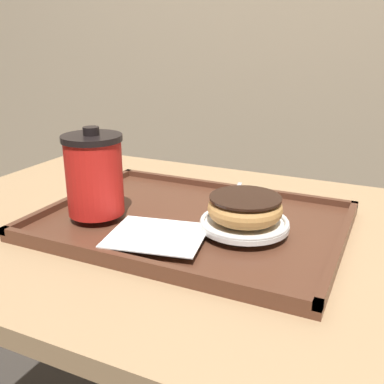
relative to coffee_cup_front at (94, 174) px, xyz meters
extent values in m
cube|color=tan|center=(0.12, 0.07, -0.11)|extent=(1.01, 0.72, 0.03)
cube|color=#512D1E|center=(0.15, 0.06, -0.09)|extent=(0.51, 0.38, 0.01)
cube|color=#512D1E|center=(0.15, -0.12, -0.08)|extent=(0.51, 0.01, 0.01)
cube|color=#512D1E|center=(0.15, 0.25, -0.08)|extent=(0.51, 0.01, 0.01)
cube|color=#512D1E|center=(-0.10, 0.06, -0.08)|extent=(0.01, 0.38, 0.01)
cube|color=#512D1E|center=(0.40, 0.06, -0.08)|extent=(0.01, 0.38, 0.01)
cube|color=white|center=(0.14, -0.04, -0.07)|extent=(0.17, 0.15, 0.00)
cylinder|color=red|center=(0.00, 0.00, -0.01)|extent=(0.10, 0.10, 0.13)
cylinder|color=black|center=(0.00, 0.00, 0.06)|extent=(0.10, 0.10, 0.01)
cylinder|color=black|center=(0.00, 0.00, 0.07)|extent=(0.03, 0.03, 0.01)
cylinder|color=white|center=(0.25, 0.05, -0.07)|extent=(0.14, 0.14, 0.01)
torus|color=white|center=(0.25, 0.05, -0.06)|extent=(0.14, 0.14, 0.01)
torus|color=tan|center=(0.25, 0.05, -0.04)|extent=(0.12, 0.12, 0.04)
cylinder|color=black|center=(0.25, 0.05, -0.02)|extent=(0.11, 0.11, 0.00)
ellipsoid|color=silver|center=(0.20, 0.14, -0.06)|extent=(0.03, 0.04, 0.01)
cube|color=silver|center=(0.19, 0.21, -0.07)|extent=(0.03, 0.11, 0.00)
camera|label=1|loc=(0.46, -0.59, 0.22)|focal=42.00mm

